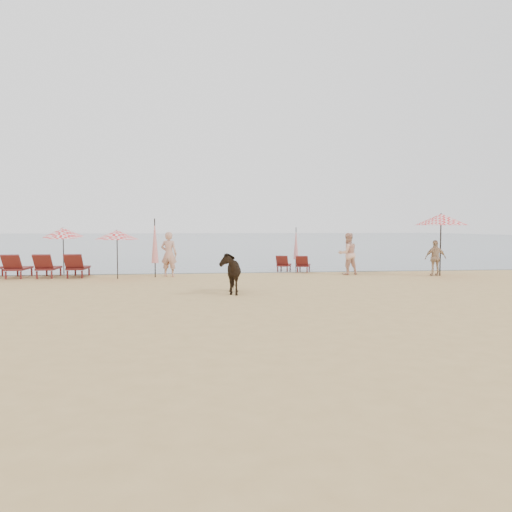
{
  "coord_description": "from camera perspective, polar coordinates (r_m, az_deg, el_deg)",
  "views": [
    {
      "loc": [
        -2.34,
        -13.19,
        2.19
      ],
      "look_at": [
        0.0,
        5.0,
        1.1
      ],
      "focal_mm": 35.0,
      "sensor_mm": 36.0,
      "label": 1
    }
  ],
  "objects": [
    {
      "name": "lounger_cluster_right",
      "position": [
        24.17,
        4.28,
        -0.91
      ],
      "size": [
        1.91,
        1.87,
        0.54
      ],
      "rotation": [
        0.0,
        0.0,
        -0.33
      ],
      "color": "maroon",
      "rests_on": "ground"
    },
    {
      "name": "cow",
      "position": [
        16.29,
        -3.05,
        -1.9
      ],
      "size": [
        0.76,
        1.63,
        1.37
      ],
      "primitive_type": "imported",
      "rotation": [
        0.0,
        0.0,
        -0.01
      ],
      "color": "black",
      "rests_on": "ground"
    },
    {
      "name": "beachgoer_left",
      "position": [
        22.12,
        -9.93,
        0.22
      ],
      "size": [
        0.82,
        0.65,
        1.97
      ],
      "primitive_type": "imported",
      "rotation": [
        0.0,
        0.0,
        2.86
      ],
      "color": "tan",
      "rests_on": "ground"
    },
    {
      "name": "beachgoer_right_a",
      "position": [
        22.98,
        10.44,
        0.25
      ],
      "size": [
        1.04,
        0.88,
        1.9
      ],
      "primitive_type": "imported",
      "rotation": [
        0.0,
        0.0,
        3.33
      ],
      "color": "#E0A68C",
      "rests_on": "ground"
    },
    {
      "name": "ground",
      "position": [
        13.57,
        2.71,
        -5.88
      ],
      "size": [
        120.0,
        120.0,
        0.0
      ],
      "primitive_type": "plane",
      "color": "tan",
      "rests_on": "ground"
    },
    {
      "name": "lounger_cluster_left",
      "position": [
        23.2,
        -24.22,
        -1.11
      ],
      "size": [
        4.44,
        1.91,
        0.7
      ],
      "rotation": [
        0.0,
        0.0,
        -0.01
      ],
      "color": "maroon",
      "rests_on": "ground"
    },
    {
      "name": "umbrella_open_left_b",
      "position": [
        24.47,
        -21.19,
        2.54
      ],
      "size": [
        1.74,
        1.78,
        2.22
      ],
      "rotation": [
        0.0,
        0.0,
        -0.28
      ],
      "color": "black",
      "rests_on": "ground"
    },
    {
      "name": "sea",
      "position": [
        93.24,
        -5.9,
        2.03
      ],
      "size": [
        160.0,
        140.0,
        0.06
      ],
      "primitive_type": "cube",
      "color": "#51606B",
      "rests_on": "ground"
    },
    {
      "name": "umbrella_closed_left",
      "position": [
        21.91,
        -11.49,
        1.68
      ],
      "size": [
        0.31,
        0.31,
        2.53
      ],
      "rotation": [
        0.0,
        0.0,
        0.24
      ],
      "color": "black",
      "rests_on": "ground"
    },
    {
      "name": "umbrella_closed_right",
      "position": [
        25.44,
        4.59,
        1.44
      ],
      "size": [
        0.26,
        0.26,
        2.15
      ],
      "rotation": [
        0.0,
        0.0,
        -0.3
      ],
      "color": "black",
      "rests_on": "ground"
    },
    {
      "name": "umbrella_open_left_a",
      "position": [
        21.51,
        -15.61,
        2.35
      ],
      "size": [
        1.8,
        1.8,
        2.05
      ],
      "rotation": [
        0.0,
        0.0,
        0.04
      ],
      "color": "black",
      "rests_on": "ground"
    },
    {
      "name": "beachgoer_right_b",
      "position": [
        23.4,
        19.82,
        -0.22
      ],
      "size": [
        0.96,
        0.48,
        1.59
      ],
      "primitive_type": "imported",
      "rotation": [
        0.0,
        0.0,
        3.04
      ],
      "color": "tan",
      "rests_on": "ground"
    },
    {
      "name": "umbrella_open_right",
      "position": [
        23.6,
        20.39,
        3.94
      ],
      "size": [
        2.28,
        2.28,
        2.78
      ],
      "rotation": [
        0.0,
        0.0,
        0.14
      ],
      "color": "black",
      "rests_on": "ground"
    }
  ]
}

